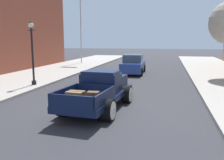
# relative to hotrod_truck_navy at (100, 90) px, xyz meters

# --- Properties ---
(ground_plane) EXTENTS (140.00, 140.00, 0.00)m
(ground_plane) POSITION_rel_hotrod_truck_navy_xyz_m (-0.05, 0.50, -0.75)
(ground_plane) COLOR #333338
(hotrod_truck_navy) EXTENTS (2.44, 5.03, 1.58)m
(hotrod_truck_navy) POSITION_rel_hotrod_truck_navy_xyz_m (0.00, 0.00, 0.00)
(hotrod_truck_navy) COLOR #0F1938
(hotrod_truck_navy) RESTS_ON ground
(car_background_blue) EXTENTS (1.91, 4.32, 1.65)m
(car_background_blue) POSITION_rel_hotrod_truck_navy_xyz_m (-0.13, 10.86, 0.01)
(car_background_blue) COLOR #284293
(car_background_blue) RESTS_ON ground
(street_lamp_near) EXTENTS (0.50, 0.32, 3.85)m
(street_lamp_near) POSITION_rel_hotrod_truck_navy_xyz_m (-5.25, 3.48, 1.63)
(street_lamp_near) COLOR black
(street_lamp_near) RESTS_ON sidewalk_left
(flagpole) EXTENTS (1.74, 0.16, 9.16)m
(flagpole) POSITION_rel_hotrod_truck_navy_xyz_m (-7.27, 18.00, 5.02)
(flagpole) COLOR #B2B2B7
(flagpole) RESTS_ON sidewalk_left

